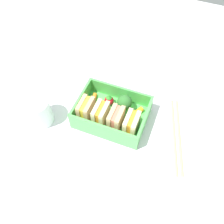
{
  "coord_description": "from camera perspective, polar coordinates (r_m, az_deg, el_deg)",
  "views": [
    {
      "loc": [
        -12.43,
        32.07,
        52.12
      ],
      "look_at": [
        0.0,
        0.0,
        2.7
      ],
      "focal_mm": 40.0,
      "sensor_mm": 36.0,
      "label": 1
    }
  ],
  "objects": [
    {
      "name": "strawberry_far_left",
      "position": [
        0.63,
        -0.69,
        2.68
      ],
      "size": [
        2.43,
        2.43,
        3.03
      ],
      "color": "red",
      "rests_on": "bento_tray"
    },
    {
      "name": "broccoli_floret",
      "position": [
        0.6,
        2.87,
        2.18
      ],
      "size": [
        3.67,
        3.67,
        4.79
      ],
      "color": "#7FBE72",
      "rests_on": "bento_tray"
    },
    {
      "name": "bento_rim",
      "position": [
        0.6,
        -0.0,
        0.31
      ],
      "size": [
        16.89,
        12.51,
        4.13
      ],
      "color": "#52BB54",
      "rests_on": "bento_tray"
    },
    {
      "name": "sandwich_center_right",
      "position": [
        0.59,
        -5.94,
        0.53
      ],
      "size": [
        2.89,
        4.82,
        5.52
      ],
      "color": "tan",
      "rests_on": "bento_tray"
    },
    {
      "name": "sandwich_left",
      "position": [
        0.57,
        4.44,
        -2.82
      ],
      "size": [
        2.89,
        4.82,
        5.52
      ],
      "color": "beige",
      "rests_on": "bento_tray"
    },
    {
      "name": "chopstick_pair",
      "position": [
        0.62,
        14.63,
        -5.03
      ],
      "size": [
        7.65,
        20.4,
        0.7
      ],
      "color": "tan",
      "rests_on": "ground_plane"
    },
    {
      "name": "carrot_stick_far_left",
      "position": [
        0.64,
        -4.25,
        2.58
      ],
      "size": [
        2.1,
        4.55,
        1.13
      ],
      "primitive_type": "cylinder",
      "rotation": [
        1.57,
        0.0,
        3.37
      ],
      "color": "orange",
      "rests_on": "bento_tray"
    },
    {
      "name": "sandwich_center",
      "position": [
        0.58,
        -2.58,
        -0.56
      ],
      "size": [
        2.89,
        4.82,
        5.52
      ],
      "color": "beige",
      "rests_on": "bento_tray"
    },
    {
      "name": "carrot_stick_left",
      "position": [
        0.61,
        5.39,
        -0.39
      ],
      "size": [
        3.25,
        4.58,
        1.36
      ],
      "primitive_type": "cylinder",
      "rotation": [
        1.57,
        0.0,
        5.81
      ],
      "color": "orange",
      "rests_on": "bento_tray"
    },
    {
      "name": "bento_tray",
      "position": [
        0.62,
        -0.0,
        -1.11
      ],
      "size": [
        16.89,
        12.51,
        1.2
      ],
      "primitive_type": "cube",
      "color": "#52BB54",
      "rests_on": "ground_plane"
    },
    {
      "name": "ground_plane",
      "position": [
        0.63,
        -0.0,
        -1.91
      ],
      "size": [
        120.0,
        120.0,
        2.0
      ],
      "primitive_type": "cube",
      "color": "white"
    },
    {
      "name": "drinking_glass",
      "position": [
        0.62,
        -16.6,
        0.14
      ],
      "size": [
        6.49,
        6.49,
        7.2
      ],
      "primitive_type": "cylinder",
      "color": "white",
      "rests_on": "ground_plane"
    },
    {
      "name": "sandwich_center_left",
      "position": [
        0.58,
        0.88,
        -1.68
      ],
      "size": [
        2.89,
        4.82,
        5.52
      ],
      "color": "tan",
      "rests_on": "bento_tray"
    }
  ]
}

